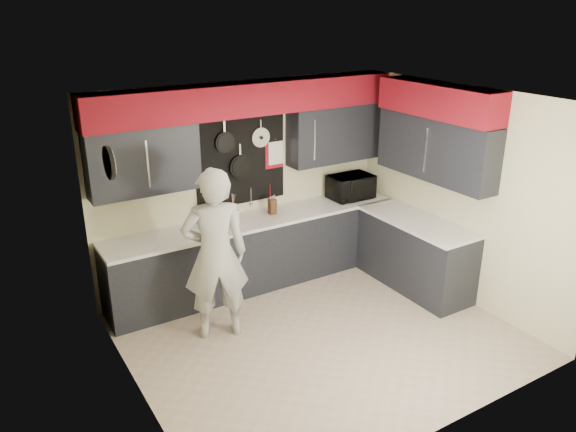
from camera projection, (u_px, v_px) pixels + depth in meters
ground at (320, 335)px, 6.24m from camera, size 4.00×4.00×0.00m
back_wall_assembly at (249, 131)px, 6.80m from camera, size 4.00×0.36×2.60m
right_wall_assembly at (440, 139)px, 6.66m from camera, size 0.36×3.50×2.60m
left_wall_assembly at (130, 269)px, 4.80m from camera, size 0.05×3.50×2.60m
base_cabinets at (302, 252)px, 7.21m from camera, size 3.95×2.20×0.92m
microwave at (351, 187)px, 7.73m from camera, size 0.59×0.40×0.33m
knife_block at (272, 207)px, 7.17m from camera, size 0.09×0.09×0.20m
utensil_crock at (234, 217)px, 6.88m from camera, size 0.13×0.13×0.17m
coffee_maker at (217, 215)px, 6.75m from camera, size 0.19×0.22×0.29m
person at (215, 255)px, 5.94m from camera, size 0.81×0.64×1.93m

